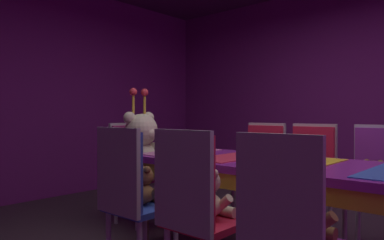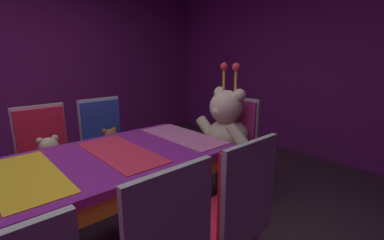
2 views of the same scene
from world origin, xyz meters
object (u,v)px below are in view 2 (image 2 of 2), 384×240
object	(u,v)px
banquet_table	(80,176)
chair_left_1	(45,151)
chair_left_2	(105,138)
throne_chair	(236,136)
king_teddy_bear	(225,126)
teddy_right_1	(143,239)
chair_right_2	(236,207)
teddy_left_2	(111,144)
teddy_left_1	(50,157)

from	to	relation	value
banquet_table	chair_left_1	size ratio (longest dim) A/B	2.05
chair_left_2	throne_chair	bearing A→B (deg)	50.22
king_teddy_bear	chair_left_2	bearing A→B (deg)	-45.00
throne_chair	teddy_right_1	bearing A→B (deg)	24.07
chair_left_1	king_teddy_bear	xyz separation A→B (m)	(0.81, 1.38, 0.14)
chair_left_1	throne_chair	size ratio (longest dim) A/B	1.00
banquet_table	chair_right_2	size ratio (longest dim) A/B	2.05
teddy_right_1	king_teddy_bear	bearing A→B (deg)	-63.32
chair_left_2	throne_chair	size ratio (longest dim) A/B	1.00
teddy_left_2	king_teddy_bear	distance (m)	1.10
throne_chair	chair_right_2	bearing A→B (deg)	38.95
teddy_left_1	throne_chair	size ratio (longest dim) A/B	0.32
king_teddy_bear	chair_left_1	bearing A→B (deg)	-30.60
teddy_right_1	king_teddy_bear	size ratio (longest dim) A/B	0.31
chair_left_2	chair_right_2	distance (m)	1.66
chair_left_2	throne_chair	world-z (taller)	same
chair_left_2	chair_left_1	bearing A→B (deg)	-87.59
chair_left_1	chair_left_2	xyz separation A→B (m)	(-0.02, 0.54, 0.00)
teddy_left_2	teddy_right_1	distance (m)	1.46
chair_left_1	teddy_left_1	size ratio (longest dim) A/B	3.12
teddy_right_1	king_teddy_bear	world-z (taller)	king_teddy_bear
chair_left_2	teddy_left_1	bearing A→B (deg)	-72.75
chair_right_2	banquet_table	bearing A→B (deg)	32.48
chair_left_2	king_teddy_bear	size ratio (longest dim) A/B	1.14
chair_right_2	king_teddy_bear	xyz separation A→B (m)	(-0.82, 0.85, 0.14)
chair_left_1	king_teddy_bear	bearing A→B (deg)	59.40
banquet_table	king_teddy_bear	world-z (taller)	king_teddy_bear
king_teddy_bear	teddy_left_1	bearing A→B (deg)	-25.93
chair_right_2	king_teddy_bear	bearing A→B (deg)	-45.93
banquet_table	throne_chair	world-z (taller)	throne_chair
teddy_left_1	chair_left_2	size ratio (longest dim) A/B	0.32
banquet_table	throne_chair	xyz separation A→B (m)	(0.00, 1.54, -0.06)
chair_left_2	teddy_left_2	bearing A→B (deg)	0.00
teddy_left_1	chair_left_2	bearing A→B (deg)	107.25
chair_left_1	teddy_left_1	xyz separation A→B (m)	(0.14, 0.00, -0.01)
teddy_left_1	teddy_left_2	xyz separation A→B (m)	(-0.03, 0.54, -0.01)
chair_right_2	throne_chair	world-z (taller)	same
banquet_table	teddy_left_2	size ratio (longest dim) A/B	7.21
teddy_left_1	throne_chair	xyz separation A→B (m)	(0.67, 1.54, 0.01)
teddy_left_2	throne_chair	distance (m)	1.22
throne_chair	teddy_left_1	bearing A→B (deg)	-23.42
chair_left_2	teddy_left_2	distance (m)	0.14
chair_right_2	king_teddy_bear	distance (m)	1.19
chair_left_1	king_teddy_bear	distance (m)	1.60
chair_left_1	teddy_left_2	xyz separation A→B (m)	(0.12, 0.54, -0.02)
teddy_left_2	chair_right_2	distance (m)	1.52
teddy_left_1	teddy_left_2	bearing A→B (deg)	92.66
teddy_right_1	throne_chair	size ratio (longest dim) A/B	0.28
king_teddy_bear	banquet_table	bearing A→B (deg)	-0.00
banquet_table	teddy_left_1	distance (m)	0.67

